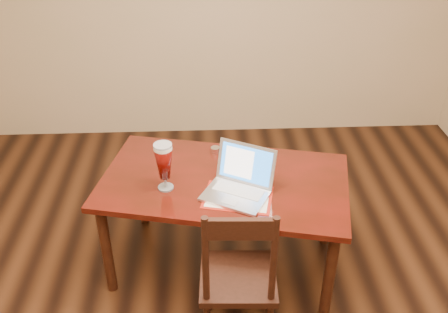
{
  "coord_description": "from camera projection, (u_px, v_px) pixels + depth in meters",
  "views": [
    {
      "loc": [
        -0.16,
        -1.91,
        2.45
      ],
      "look_at": [
        -0.05,
        0.5,
        0.94
      ],
      "focal_mm": 40.0,
      "sensor_mm": 36.0,
      "label": 1
    }
  ],
  "objects": [
    {
      "name": "room_shell",
      "position": [
        242.0,
        48.0,
        1.99
      ],
      "size": [
        4.51,
        5.01,
        2.71
      ],
      "color": "tan",
      "rests_on": "ground"
    },
    {
      "name": "dining_chair",
      "position": [
        238.0,
        278.0,
        2.7
      ],
      "size": [
        0.43,
        0.41,
        0.98
      ],
      "rotation": [
        0.0,
        0.0,
        -0.05
      ],
      "color": "black",
      "rests_on": "ground"
    },
    {
      "name": "dining_table",
      "position": [
        222.0,
        189.0,
        3.09
      ],
      "size": [
        1.65,
        1.15,
        1.01
      ],
      "rotation": [
        0.0,
        0.0,
        -0.22
      ],
      "color": "#4E0E0A",
      "rests_on": "ground"
    }
  ]
}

